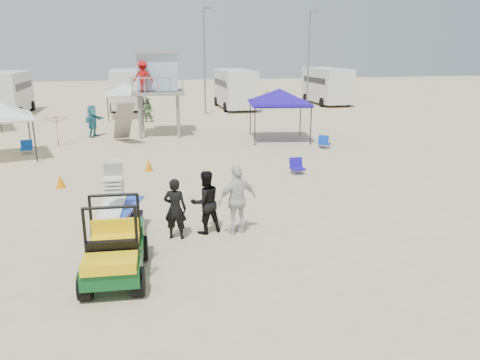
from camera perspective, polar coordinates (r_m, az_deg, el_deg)
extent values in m
plane|color=beige|center=(11.12, 0.83, -10.74)|extent=(140.00, 140.00, 0.00)
cube|color=#0B481B|center=(10.85, -14.95, -8.96)|extent=(1.33, 2.45, 0.42)
cube|color=yellow|center=(10.75, -15.05, -7.71)|extent=(1.13, 0.74, 0.23)
cylinder|color=black|center=(10.22, -18.03, -12.18)|extent=(0.31, 0.63, 0.61)
cube|color=black|center=(13.01, -14.57, -5.14)|extent=(1.32, 1.84, 0.11)
cylinder|color=black|center=(13.12, -16.76, -6.09)|extent=(0.22, 0.48, 0.47)
imported|color=black|center=(12.60, -7.91, -3.50)|extent=(0.71, 0.58, 1.68)
imported|color=black|center=(12.91, -4.25, -2.70)|extent=(1.01, 0.88, 1.77)
imported|color=silver|center=(12.79, -0.32, -2.44)|extent=(1.22, 0.74, 1.94)
cylinder|color=gray|center=(27.13, -11.95, 7.46)|extent=(0.18, 0.18, 2.45)
cube|color=gray|center=(28.09, -9.91, 10.51)|extent=(3.15, 3.15, 0.16)
cube|color=#A3BCD3|center=(28.30, -10.05, 12.86)|extent=(2.39, 2.12, 2.06)
imported|color=#B20F0F|center=(27.02, -11.59, 12.22)|extent=(1.11, 0.64, 1.72)
cylinder|color=black|center=(24.59, 2.46, 6.56)|extent=(0.06, 0.06, 2.11)
pyramid|color=#220E9E|center=(26.21, 4.87, 11.06)|extent=(3.59, 3.59, 0.80)
cube|color=#220E9E|center=(26.29, 4.83, 9.32)|extent=(3.59, 3.59, 0.18)
cylinder|color=black|center=(34.63, -15.92, 8.38)|extent=(0.06, 0.06, 1.81)
pyramid|color=silver|center=(35.74, -13.86, 11.41)|extent=(2.95, 2.95, 0.80)
cube|color=silver|center=(35.80, -13.77, 10.13)|extent=(2.95, 2.95, 0.18)
imported|color=#B11234|center=(26.43, -21.36, 5.62)|extent=(2.29, 2.31, 1.64)
imported|color=#FCFC16|center=(32.13, -14.11, 7.88)|extent=(2.63, 2.63, 1.69)
cone|color=orange|center=(20.03, -11.08, 1.82)|extent=(0.34, 0.34, 0.50)
cone|color=orange|center=(18.47, -21.06, -0.13)|extent=(0.34, 0.34, 0.50)
cube|color=#1045AE|center=(25.20, -24.63, 3.44)|extent=(0.61, 0.58, 0.06)
cube|color=#1045AE|center=(25.40, -24.57, 3.99)|extent=(0.56, 0.26, 0.44)
cylinder|color=#B2B2B7|center=(25.08, -25.17, 3.04)|extent=(0.03, 0.03, 0.20)
cube|color=#1D0FA4|center=(19.31, 7.03, 1.39)|extent=(0.55, 0.51, 0.06)
cube|color=#1D0FA4|center=(19.48, 6.82, 2.13)|extent=(0.54, 0.18, 0.44)
cylinder|color=#B2B2B7|center=(19.09, 6.60, 0.86)|extent=(0.03, 0.03, 0.20)
cube|color=#0F36A2|center=(24.59, 10.27, 4.35)|extent=(0.74, 0.73, 0.06)
cube|color=#0F36A2|center=(24.77, 10.08, 4.91)|extent=(0.52, 0.48, 0.44)
cylinder|color=#B2B2B7|center=(24.35, 9.96, 3.96)|extent=(0.03, 0.03, 0.20)
cube|color=silver|center=(40.98, -26.49, 9.60)|extent=(2.50, 6.80, 3.00)
cube|color=black|center=(40.95, -26.56, 10.22)|extent=(2.54, 5.44, 0.50)
cube|color=silver|center=(41.32, -13.62, 10.81)|extent=(2.50, 6.50, 3.00)
cube|color=black|center=(41.29, -13.66, 11.44)|extent=(2.54, 5.20, 0.50)
cylinder|color=black|center=(39.42, -15.36, 8.51)|extent=(0.25, 0.80, 0.80)
cube|color=silver|center=(40.67, -0.64, 11.17)|extent=(2.50, 7.00, 3.00)
cube|color=black|center=(40.64, -0.64, 11.80)|extent=(2.54, 5.60, 0.50)
cylinder|color=black|center=(38.38, -1.79, 8.87)|extent=(0.25, 0.80, 0.80)
cube|color=silver|center=(44.79, 10.52, 11.33)|extent=(2.50, 6.60, 3.00)
cube|color=black|center=(44.76, 10.55, 11.91)|extent=(2.54, 5.28, 0.50)
cylinder|color=black|center=(42.49, 9.96, 9.31)|extent=(0.25, 0.80, 0.80)
cylinder|color=slate|center=(37.08, -4.35, 14.17)|extent=(0.14, 0.14, 8.00)
cylinder|color=slate|center=(40.79, 8.34, 14.19)|extent=(0.14, 0.14, 8.00)
imported|color=teal|center=(28.59, -17.53, 6.87)|extent=(1.30, 1.76, 1.85)
imported|color=#DEDC53|center=(41.17, 3.29, 9.84)|extent=(0.67, 0.64, 1.55)
imported|color=#557E4C|center=(33.69, -11.27, 8.38)|extent=(0.86, 0.70, 1.68)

